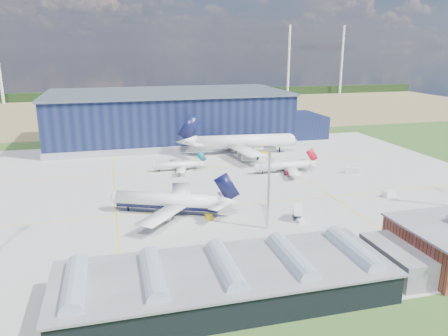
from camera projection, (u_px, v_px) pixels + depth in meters
ground at (208, 197)px, 145.37m from camera, size 600.00×600.00×0.00m
apron at (202, 188)px, 154.69m from camera, size 220.00×160.00×0.08m
farmland at (148, 109)px, 350.41m from camera, size 600.00×220.00×0.01m
treeline at (140, 94)px, 423.90m from camera, size 600.00×8.00×8.00m
hangar at (174, 119)px, 231.32m from camera, size 145.00×62.00×26.10m
glass_concourse at (243, 278)px, 86.89m from camera, size 78.00×23.00×8.60m
light_mast_center at (269, 175)px, 115.75m from camera, size 2.60×2.60×23.00m
airliner_navy at (168, 193)px, 128.79m from camera, size 52.93×52.48×13.15m
airliner_red at (284, 162)px, 172.07m from camera, size 28.11×27.51×9.08m
airliner_widebody at (243, 135)px, 201.31m from camera, size 61.72×60.61×18.46m
airliner_regional at (177, 162)px, 174.98m from camera, size 23.03×22.54×7.46m
gse_tug_a at (209, 217)px, 126.19m from camera, size 2.05×3.24×1.32m
gse_tug_b at (373, 242)px, 110.34m from camera, size 1.84×2.73×1.17m
gse_van_a at (134, 196)px, 142.59m from camera, size 5.07×2.81×2.10m
gse_cart_a at (205, 207)px, 133.80m from camera, size 2.35×3.39×1.42m
gse_van_b at (352, 170)px, 171.93m from camera, size 5.82×4.84×2.44m
gse_tug_c at (265, 154)px, 201.15m from camera, size 2.99×3.96×1.55m
gse_van_c at (389, 194)px, 145.01m from camera, size 4.90×3.27×2.15m
airstair at (298, 214)px, 125.58m from camera, size 4.14×5.83×3.47m
car_a at (290, 256)px, 102.71m from camera, size 3.54×2.06×1.13m
car_b at (428, 239)px, 112.06m from camera, size 4.09×2.61×1.27m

